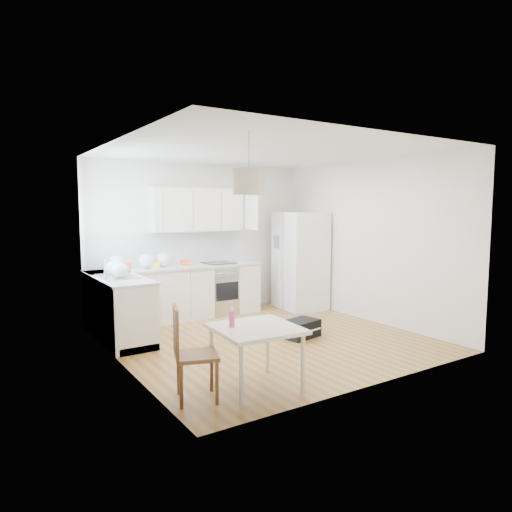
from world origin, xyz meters
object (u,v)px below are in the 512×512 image
(refrigerator, at_px, (300,260))
(gym_bag, at_px, (300,329))
(dining_chair, at_px, (197,353))
(dining_table, at_px, (256,333))

(refrigerator, xyz_separation_m, gym_bag, (-1.25, -1.59, -0.79))
(refrigerator, distance_m, dining_chair, 4.49)
(refrigerator, relative_size, gym_bag, 3.31)
(dining_table, distance_m, gym_bag, 2.09)
(dining_table, bearing_deg, dining_chair, 177.73)
(dining_chair, relative_size, gym_bag, 1.73)
(refrigerator, bearing_deg, dining_table, -129.66)
(refrigerator, xyz_separation_m, dining_chair, (-3.49, -2.78, -0.44))
(dining_table, height_order, gym_bag, dining_table)
(refrigerator, height_order, dining_chair, refrigerator)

